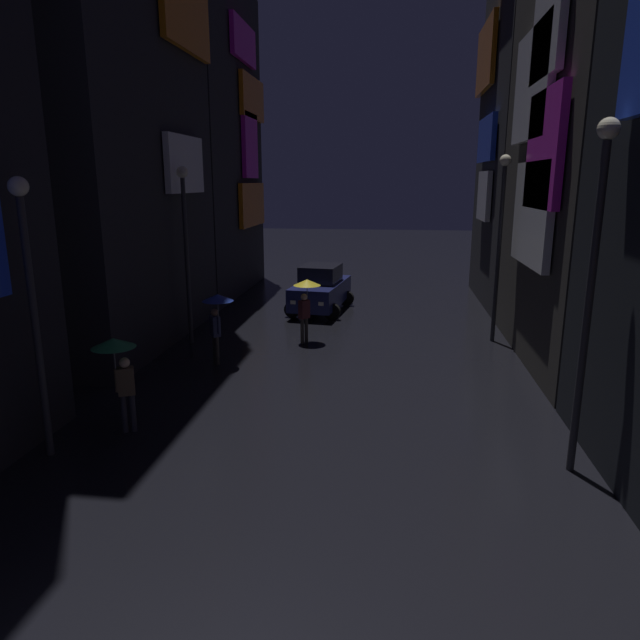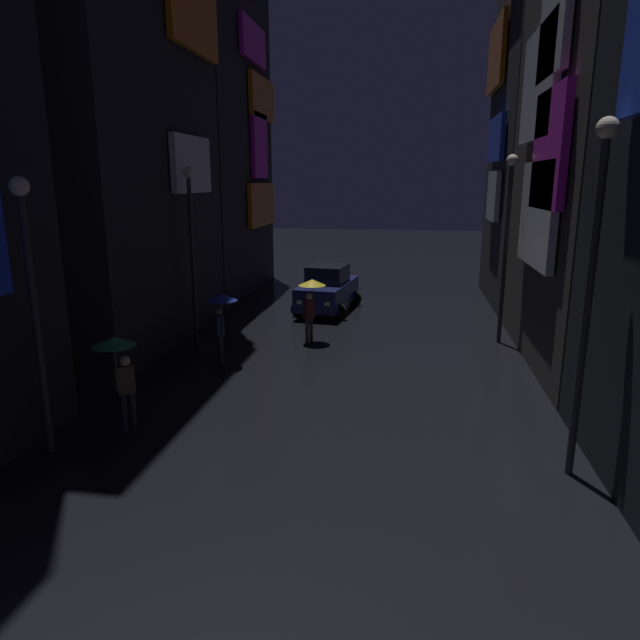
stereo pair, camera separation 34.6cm
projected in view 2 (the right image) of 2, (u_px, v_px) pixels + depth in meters
name	position (u px, v px, depth m)	size (l,w,h in m)	color
building_left_far	(208.00, 142.00, 26.42)	(4.25, 8.54, 13.99)	#232328
building_right_mid	(614.00, 146.00, 15.82)	(4.25, 8.82, 12.37)	#33302D
building_right_far	(552.00, 103.00, 23.27)	(4.25, 7.44, 16.71)	#232328
pedestrian_near_crossing_green	(118.00, 357.00, 11.92)	(0.90, 0.90, 2.12)	#2D2D38
pedestrian_foreground_right_blue	(221.00, 309.00, 16.44)	(0.90, 0.90, 2.12)	#38332D
pedestrian_midstreet_centre_yellow	(311.00, 293.00, 18.72)	(0.90, 0.90, 2.12)	#38332D
car_distant	(328.00, 289.00, 23.41)	(2.60, 4.31, 1.92)	navy
streetlamp_left_near	(31.00, 286.00, 10.61)	(0.36, 0.36, 5.34)	#2D2D33
streetlamp_right_far	(507.00, 229.00, 18.20)	(0.36, 0.36, 6.07)	#2D2D33
streetlamp_right_near	(592.00, 266.00, 9.62)	(0.36, 0.36, 6.26)	#2D2D33
streetlamp_left_far	(192.00, 235.00, 18.29)	(0.36, 0.36, 5.70)	#2D2D33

